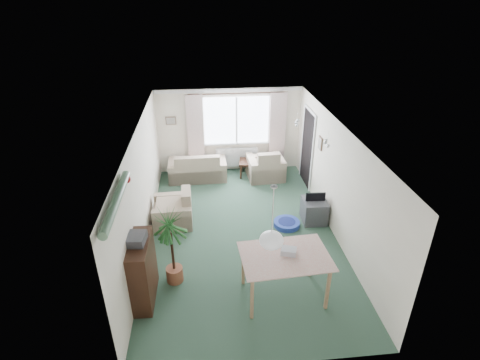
{
  "coord_description": "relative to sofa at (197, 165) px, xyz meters",
  "views": [
    {
      "loc": [
        -0.72,
        -6.71,
        4.81
      ],
      "look_at": [
        0.0,
        0.3,
        1.15
      ],
      "focal_mm": 28.0,
      "sensor_mm": 36.0,
      "label": 1
    }
  ],
  "objects": [
    {
      "name": "ground",
      "position": [
        0.94,
        -2.75,
        -0.39
      ],
      "size": [
        6.5,
        6.5,
        0.0
      ],
      "primitive_type": "plane",
      "color": "#2B4938"
    },
    {
      "name": "window",
      "position": [
        1.14,
        0.48,
        1.11
      ],
      "size": [
        1.8,
        0.03,
        1.3
      ],
      "primitive_type": "cube",
      "color": "white"
    },
    {
      "name": "curtain_rod",
      "position": [
        1.14,
        0.4,
        1.88
      ],
      "size": [
        2.6,
        0.03,
        0.03
      ],
      "primitive_type": "cube",
      "color": "black"
    },
    {
      "name": "curtain_left",
      "position": [
        -0.01,
        0.38,
        0.88
      ],
      "size": [
        0.45,
        0.08,
        2.0
      ],
      "primitive_type": "cube",
      "color": "beige"
    },
    {
      "name": "curtain_right",
      "position": [
        2.29,
        0.38,
        0.88
      ],
      "size": [
        0.45,
        0.08,
        2.0
      ],
      "primitive_type": "cube",
      "color": "beige"
    },
    {
      "name": "radiator",
      "position": [
        1.14,
        0.44,
        0.01
      ],
      "size": [
        1.2,
        0.1,
        0.55
      ],
      "primitive_type": "cube",
      "color": "white"
    },
    {
      "name": "doorway",
      "position": [
        2.92,
        -0.55,
        0.61
      ],
      "size": [
        0.03,
        0.95,
        2.0
      ],
      "primitive_type": "cube",
      "color": "black"
    },
    {
      "name": "pendant_lamp",
      "position": [
        1.14,
        -5.05,
        1.09
      ],
      "size": [
        0.36,
        0.36,
        0.36
      ],
      "primitive_type": "sphere",
      "color": "white"
    },
    {
      "name": "tinsel_garland",
      "position": [
        -0.98,
        -5.05,
        1.89
      ],
      "size": [
        1.6,
        1.6,
        0.12
      ],
      "primitive_type": "cylinder",
      "color": "#196626"
    },
    {
      "name": "bauble_cluster_a",
      "position": [
        2.24,
        -1.85,
        1.83
      ],
      "size": [
        0.2,
        0.2,
        0.2
      ],
      "primitive_type": "sphere",
      "color": "silver"
    },
    {
      "name": "bauble_cluster_b",
      "position": [
        2.54,
        -3.05,
        1.83
      ],
      "size": [
        0.2,
        0.2,
        0.2
      ],
      "primitive_type": "sphere",
      "color": "silver"
    },
    {
      "name": "wall_picture_back",
      "position": [
        -0.66,
        0.48,
        1.16
      ],
      "size": [
        0.28,
        0.03,
        0.22
      ],
      "primitive_type": "cube",
      "color": "brown"
    },
    {
      "name": "wall_picture_right",
      "position": [
        2.92,
        -1.55,
        1.16
      ],
      "size": [
        0.03,
        0.24,
        0.3
      ],
      "primitive_type": "cube",
      "color": "brown"
    },
    {
      "name": "sofa",
      "position": [
        0.0,
        0.0,
        0.0
      ],
      "size": [
        1.59,
        0.86,
        0.79
      ],
      "primitive_type": "cube",
      "rotation": [
        0.0,
        0.0,
        3.16
      ],
      "color": "#C3B893",
      "rests_on": "ground"
    },
    {
      "name": "armchair_corner",
      "position": [
        1.89,
        -0.13,
        0.04
      ],
      "size": [
        1.02,
        0.98,
        0.87
      ],
      "primitive_type": "cube",
      "rotation": [
        0.0,
        0.0,
        3.2
      ],
      "color": "beige",
      "rests_on": "ground"
    },
    {
      "name": "armchair_left",
      "position": [
        -0.56,
        -2.17,
        0.01
      ],
      "size": [
        0.88,
        0.92,
        0.8
      ],
      "primitive_type": "cube",
      "rotation": [
        0.0,
        0.0,
        -1.54
      ],
      "color": "beige",
      "rests_on": "ground"
    },
    {
      "name": "coffee_table",
      "position": [
        1.67,
        0.0,
        -0.17
      ],
      "size": [
        1.06,
        0.69,
        0.44
      ],
      "primitive_type": "cube",
      "rotation": [
        0.0,
        0.0,
        -0.16
      ],
      "color": "black",
      "rests_on": "ground"
    },
    {
      "name": "photo_frame",
      "position": [
        1.67,
        -0.05,
        0.13
      ],
      "size": [
        0.12,
        0.05,
        0.16
      ],
      "primitive_type": "cube",
      "rotation": [
        0.0,
        0.0,
        0.24
      ],
      "color": "brown",
      "rests_on": "coffee_table"
    },
    {
      "name": "bookshelf",
      "position": [
        -0.9,
        -4.48,
        0.19
      ],
      "size": [
        0.33,
        0.96,
        1.17
      ],
      "primitive_type": "cube",
      "rotation": [
        0.0,
        0.0,
        -0.02
      ],
      "color": "black",
      "rests_on": "ground"
    },
    {
      "name": "hifi_box",
      "position": [
        -0.93,
        -4.48,
        0.84
      ],
      "size": [
        0.32,
        0.38,
        0.14
      ],
      "primitive_type": "cube",
      "rotation": [
        0.0,
        0.0,
        -0.12
      ],
      "color": "#3C3B40",
      "rests_on": "bookshelf"
    },
    {
      "name": "houseplant",
      "position": [
        -0.43,
        -4.11,
        0.37
      ],
      "size": [
        0.82,
        0.82,
        1.53
      ],
      "primitive_type": "cylinder",
      "rotation": [
        0.0,
        0.0,
        0.3
      ],
      "color": "#1C5427",
      "rests_on": "ground"
    },
    {
      "name": "dining_table",
      "position": [
        1.46,
        -4.68,
        0.03
      ],
      "size": [
        1.42,
        0.99,
        0.85
      ],
      "primitive_type": "cube",
      "rotation": [
        0.0,
        0.0,
        0.06
      ],
      "color": "tan",
      "rests_on": "ground"
    },
    {
      "name": "gift_box",
      "position": [
        1.53,
        -4.63,
        0.52
      ],
      "size": [
        0.29,
        0.25,
        0.12
      ],
      "primitive_type": "cube",
      "rotation": [
        0.0,
        0.0,
        -0.31
      ],
      "color": "silver",
      "rests_on": "dining_table"
    },
    {
      "name": "tv_cube",
      "position": [
        2.64,
        -2.43,
        -0.13
      ],
      "size": [
        0.55,
        0.6,
        0.53
      ],
      "primitive_type": "cube",
      "rotation": [
        0.0,
        0.0,
        -0.04
      ],
      "color": "#3D3D43",
      "rests_on": "ground"
    },
    {
      "name": "pet_bed",
      "position": [
        1.98,
        -2.59,
        -0.34
      ],
      "size": [
        0.71,
        0.71,
        0.12
      ],
      "primitive_type": "cylinder",
      "rotation": [
        0.0,
        0.0,
        -0.25
      ],
      "color": "navy",
      "rests_on": "ground"
    }
  ]
}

